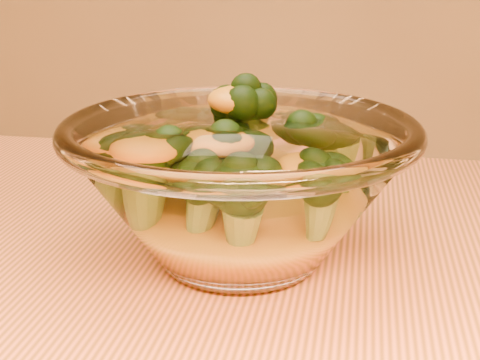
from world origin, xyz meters
name	(u,v)px	position (x,y,z in m)	size (l,w,h in m)	color
glass_bowl	(240,187)	(-0.04, 0.12, 0.81)	(0.24, 0.24, 0.11)	white
cheese_sauce	(240,218)	(-0.04, 0.12, 0.78)	(0.14, 0.14, 0.04)	orange
broccoli_heap	(232,160)	(-0.05, 0.13, 0.82)	(0.16, 0.15, 0.09)	black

